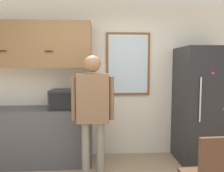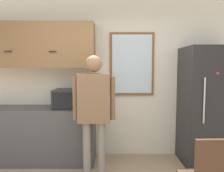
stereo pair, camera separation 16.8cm
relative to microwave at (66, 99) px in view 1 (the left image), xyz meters
The scene contains 7 objects.
back_wall 0.78m from the microwave, 28.30° to the left, with size 6.00×0.06×2.70m.
counter 0.84m from the microwave, behind, with size 1.98×0.59×0.90m.
upper_cabinets 1.05m from the microwave, 168.10° to the left, with size 1.98×0.39×0.73m.
microwave is the anchor object (origin of this frame).
person 0.70m from the microwave, 50.50° to the right, with size 0.59×0.23×1.73m.
refrigerator 2.23m from the microwave, ahead, with size 0.78×0.75×1.88m.
window 1.22m from the microwave, 15.92° to the left, with size 0.77×0.05×1.09m.
Camera 1 is at (-0.10, -1.85, 1.57)m, focal length 35.00 mm.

